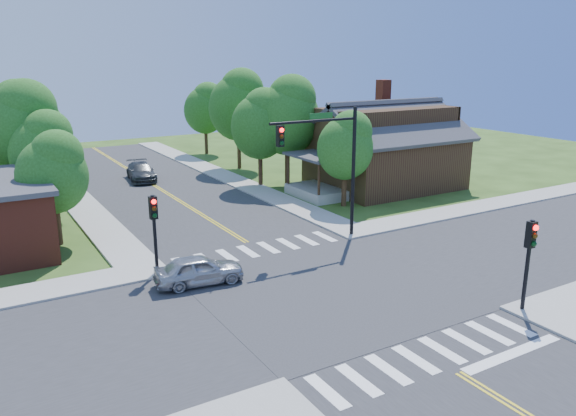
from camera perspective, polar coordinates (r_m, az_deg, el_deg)
ground at (r=24.47m, az=3.82°, el=-8.49°), size 100.00×100.00×0.00m
road_ns at (r=24.46m, az=3.82°, el=-8.44°), size 10.00×90.00×0.04m
road_ew at (r=24.46m, az=3.82°, el=-8.43°), size 90.00×10.00×0.04m
intersection_patch at (r=24.47m, az=3.82°, el=-8.49°), size 10.20×10.20×0.06m
sidewalk_ne at (r=45.65m, az=8.98°, el=2.73°), size 40.00×40.00×0.14m
crosswalk_north at (r=29.40m, az=-3.05°, el=-4.22°), size 8.85×2.00×0.01m
crosswalk_south at (r=20.21m, az=14.13°, el=-14.24°), size 8.85×2.00×0.01m
centerline at (r=24.45m, az=3.82°, el=-8.39°), size 0.30×90.00×0.01m
stop_bar at (r=21.15m, az=21.84°, el=-13.66°), size 4.60×0.45×0.09m
signal_mast_ne at (r=29.64m, az=4.12°, el=5.54°), size 5.30×0.42×7.20m
signal_pole_se at (r=23.52m, az=23.35°, el=-3.81°), size 0.34×0.42×3.80m
signal_pole_nw at (r=26.03m, az=-13.45°, el=-1.18°), size 0.34×0.42×3.80m
house_ne at (r=43.42m, az=9.77°, el=6.43°), size 13.05×8.80×7.11m
tree_e_a at (r=37.22m, az=5.99°, el=6.48°), size 3.78×3.59×6.42m
tree_e_b at (r=42.92m, az=0.03°, el=9.59°), size 5.01×4.76×8.52m
tree_e_c at (r=49.93m, az=-4.99°, el=10.56°), size 5.19×4.93×8.83m
tree_e_d at (r=58.18m, az=-8.34°, el=10.12°), size 4.28×4.06×7.27m
tree_w_a at (r=31.64m, az=-22.70°, el=3.54°), size 3.64×3.46×6.19m
tree_w_b at (r=38.78m, az=-25.23°, el=7.52°), size 5.00×4.75×8.50m
tree_w_c at (r=46.92m, az=-25.92°, el=8.29°), size 4.82×4.58×8.19m
tree_w_d at (r=55.83m, az=-26.82°, el=7.89°), size 3.80×3.61×6.46m
tree_house at (r=42.81m, az=-2.75°, el=8.70°), size 4.45×4.22×7.56m
tree_bldg at (r=37.02m, az=-23.47°, el=5.61°), size 3.98×3.78×6.77m
car_silver at (r=25.18m, az=-9.03°, el=-6.30°), size 2.54×4.30×1.33m
car_dgrey at (r=46.97m, az=-14.69°, el=3.55°), size 3.27×5.32×1.39m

